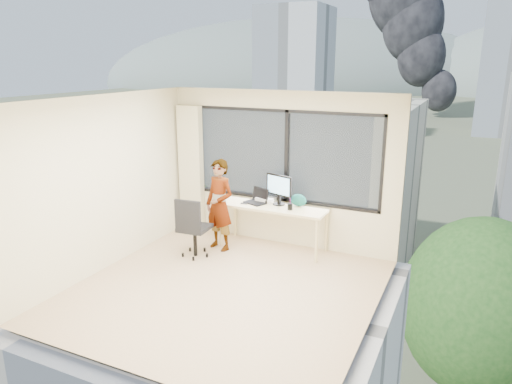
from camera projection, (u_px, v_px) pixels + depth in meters
The scene contains 24 objects.
floor at pixel (225, 289), 6.56m from camera, with size 4.00×4.00×0.01m, color tan.
ceiling at pixel (222, 99), 5.86m from camera, with size 4.00×4.00×0.01m, color white.
wall_front at pixel (121, 254), 4.47m from camera, with size 4.00×0.01×2.60m, color beige.
wall_left at pixel (106, 183), 7.03m from camera, with size 0.01×4.00×2.60m, color beige.
wall_right at pixel (377, 221), 5.39m from camera, with size 0.01×4.00×2.60m, color beige.
window_wall at pixel (284, 156), 7.87m from camera, with size 3.30×0.16×1.55m, color black, non-canonical shape.
curtain at pixel (191, 169), 8.60m from camera, with size 0.45×0.14×2.30m, color beige.
desk at pixel (273, 227), 7.91m from camera, with size 1.80×0.60×0.75m, color beige.
chair at pixel (195, 226), 7.56m from camera, with size 0.52×0.52×1.01m, color black, non-canonical shape.
person at pixel (220, 205), 7.79m from camera, with size 0.56×0.37×1.53m, color #2D2D33.
monitor at pixel (279, 190), 7.79m from camera, with size 0.52×0.11×0.52m, color black, non-canonical shape.
game_console at pixel (266, 199), 8.03m from camera, with size 0.29×0.24×0.07m, color white.
laptop at pixel (255, 197), 7.91m from camera, with size 0.35×0.37×0.23m, color black, non-canonical shape.
cellphone at pixel (244, 203), 7.90m from camera, with size 0.11×0.05×0.01m, color black.
pen_cup at pixel (290, 207), 7.58m from camera, with size 0.08×0.08×0.10m, color black.
handbag at pixel (299, 200), 7.75m from camera, with size 0.27×0.13×0.20m, color #0C4649.
exterior_ground at pixel (465, 132), 114.84m from camera, with size 400.00×400.00×0.04m, color #515B3D.
near_bldg_a at pixel (308, 189), 38.28m from camera, with size 16.00×12.00×14.00m, color beige.
far_tower_a at pixel (295, 74), 103.67m from camera, with size 14.00×14.00×28.00m, color silver.
far_tower_b at pixel (511, 69), 107.50m from camera, with size 13.00×13.00×30.00m, color silver.
far_tower_d at pixel (283, 78), 162.64m from camera, with size 16.00×14.00×22.00m, color silver.
hill_a at pixel (295, 84), 338.30m from camera, with size 288.00×216.00×90.00m, color slate.
tree_a at pixel (182, 243), 34.99m from camera, with size 7.00×7.00×8.00m, color #1E4B19, non-canonical shape.
tree_b at pixel (478, 326), 23.16m from camera, with size 7.60×7.60×9.00m, color #1E4B19, non-canonical shape.
Camera 1 is at (2.93, -5.20, 3.07)m, focal length 33.21 mm.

